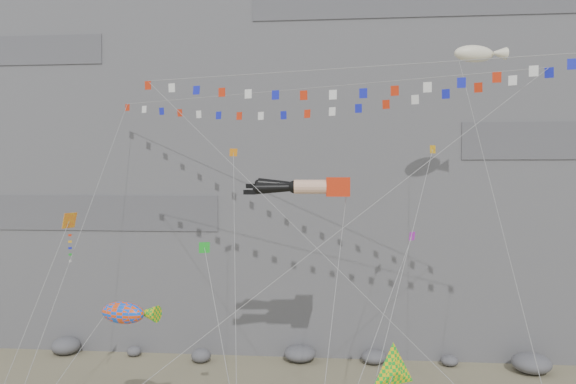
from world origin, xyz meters
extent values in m
cube|color=slate|center=(0.00, 32.00, 25.00)|extent=(80.00, 28.00, 50.00)
cube|color=red|center=(3.10, 5.73, 14.55)|extent=(1.47, 1.98, 1.14)
cylinder|color=#E7B190|center=(1.46, 5.10, 14.55)|extent=(1.96, 0.91, 0.84)
sphere|color=black|center=(0.50, 5.06, 14.55)|extent=(0.77, 0.77, 0.77)
cone|color=black|center=(-0.64, 5.02, 14.48)|extent=(2.33, 0.79, 0.79)
cube|color=black|center=(-2.17, 4.96, 14.22)|extent=(0.76, 0.36, 0.28)
cylinder|color=#E7B190|center=(1.42, 6.24, 14.55)|extent=(1.96, 0.91, 0.84)
sphere|color=black|center=(0.46, 6.20, 14.55)|extent=(0.77, 0.77, 0.77)
cone|color=black|center=(-0.68, 6.16, 14.66)|extent=(2.34, 0.79, 0.84)
cube|color=black|center=(-2.21, 6.10, 14.57)|extent=(0.76, 0.36, 0.28)
cylinder|color=gray|center=(2.50, -0.63, 7.30)|extent=(0.03, 0.03, 19.33)
cylinder|color=gray|center=(-6.37, 2.13, 10.52)|extent=(0.03, 0.03, 28.55)
cylinder|color=gray|center=(8.98, 0.53, 10.70)|extent=(0.03, 0.03, 24.71)
cylinder|color=gray|center=(-13.85, 0.12, 6.31)|extent=(0.03, 0.03, 14.30)
cylinder|color=gray|center=(12.88, 3.53, 11.63)|extent=(0.03, 0.03, 26.24)
cylinder|color=gray|center=(-2.51, 1.99, 8.42)|extent=(0.03, 0.03, 22.21)
cylinder|color=gray|center=(4.46, -1.01, 5.89)|extent=(0.03, 0.03, 16.94)
cylinder|color=gray|center=(-1.94, -2.81, 5.76)|extent=(0.03, 0.03, 13.49)
cylinder|color=gray|center=(5.96, 0.31, 8.45)|extent=(0.03, 0.03, 22.67)
camera|label=1|loc=(3.24, -28.38, 15.24)|focal=35.00mm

